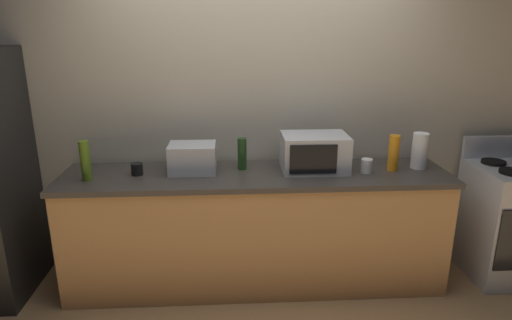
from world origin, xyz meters
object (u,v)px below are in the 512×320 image
Objects in this scene: bottle_olive_oil at (85,161)px; bottle_wine at (242,154)px; stove_range at (509,221)px; bottle_dish_soap at (394,153)px; mug_black at (137,169)px; mug_white at (367,166)px; toaster_oven at (193,158)px; paper_towel_roll at (420,151)px; microwave at (314,153)px.

bottle_olive_oil reaches higher than bottle_wine.
bottle_dish_soap is (-0.98, 0.01, 0.57)m from stove_range.
mug_black is 0.84× the size of mug_white.
bottle_dish_soap is (1.48, -0.05, 0.03)m from toaster_oven.
paper_towel_roll is 2.60× the size of mug_white.
bottle_wine is (1.09, 0.19, -0.02)m from bottle_olive_oil.
toaster_oven reaches higher than mug_white.
microwave reaches higher than bottle_dish_soap.
stove_range is at bearing -1.76° from microwave.
mug_black is (-1.30, -0.03, -0.09)m from microwave.
microwave is at bearing 167.09° from mug_white.
mug_white is at bearing 1.27° from bottle_olive_oil.
bottle_dish_soap is at bearing -168.81° from paper_towel_roll.
toaster_oven is at bearing 175.60° from mug_white.
toaster_oven is 1.42× the size of bottle_wine.
bottle_wine is (-1.12, 0.10, -0.01)m from bottle_dish_soap.
bottle_olive_oil is 3.27× the size of mug_black.
toaster_oven is at bearing -173.19° from bottle_wine.
microwave is (-1.56, 0.05, 0.57)m from stove_range.
stove_range is 2.52m from toaster_oven.
microwave is 5.52× the size of mug_black.
paper_towel_roll is 1.13× the size of bottle_wine.
toaster_oven is 0.41m from mug_black.
bottle_dish_soap is at bearing 12.15° from mug_white.
toaster_oven is 3.91× the size of mug_black.
stove_range is at bearing -3.76° from paper_towel_roll.
bottle_olive_oil is at bearing -177.68° from bottle_dish_soap.
paper_towel_roll is 0.44m from mug_white.
microwave is 1.69× the size of bottle_olive_oil.
stove_range is 12.42× the size of mug_black.
bottle_wine is at bearing 171.14° from mug_white.
toaster_oven is (-2.46, 0.06, 0.54)m from stove_range.
paper_towel_roll is 1.01× the size of bottle_dish_soap.
mug_white is (0.91, -0.14, -0.07)m from bottle_wine.
toaster_oven is 0.74m from bottle_olive_oil.
stove_range is at bearing -0.45° from bottle_dish_soap.
mug_black is at bearing 16.35° from bottle_olive_oil.
bottle_dish_soap is 1.88m from mug_black.
paper_towel_roll is 0.95× the size of bottle_olive_oil.
paper_towel_roll is (1.70, -0.01, 0.03)m from toaster_oven.
stove_range is at bearing -0.28° from mug_black.
mug_black is (-2.10, -0.04, -0.09)m from paper_towel_roll.
bottle_wine is at bearing 174.04° from microwave.
stove_range is 0.96m from paper_towel_roll.
mug_white is (-0.43, -0.09, -0.08)m from paper_towel_roll.
paper_towel_roll is at bearing 3.12° from bottle_olive_oil.
bottle_olive_oil reaches higher than mug_white.
bottle_wine is 0.77m from mug_black.
bottle_dish_soap is (0.58, -0.04, -0.00)m from microwave.
bottle_wine is (-0.53, 0.06, -0.02)m from microwave.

